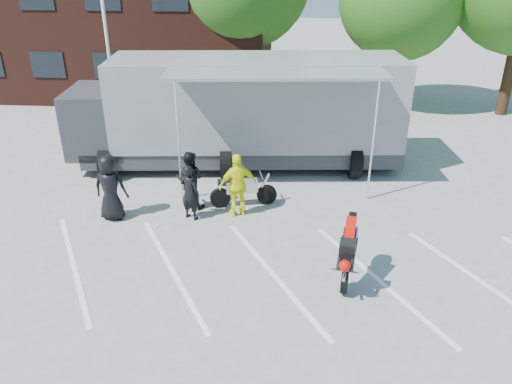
# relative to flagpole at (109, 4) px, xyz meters

# --- Properties ---
(ground) EXTENTS (100.00, 100.00, 0.00)m
(ground) POSITION_rel_flagpole_xyz_m (6.24, -10.00, -5.05)
(ground) COLOR #9C9C97
(ground) RESTS_ON ground
(parking_bay_lines) EXTENTS (18.09, 13.33, 0.01)m
(parking_bay_lines) POSITION_rel_flagpole_xyz_m (6.24, -9.00, -5.05)
(parking_bay_lines) COLOR white
(parking_bay_lines) RESTS_ON ground
(office_building) EXTENTS (18.00, 8.00, 7.00)m
(office_building) POSITION_rel_flagpole_xyz_m (-3.76, 8.00, -1.55)
(office_building) COLOR #401C14
(office_building) RESTS_ON ground
(flagpole) EXTENTS (1.61, 0.12, 8.00)m
(flagpole) POSITION_rel_flagpole_xyz_m (0.00, 0.00, 0.00)
(flagpole) COLOR white
(flagpole) RESTS_ON ground
(transporter_truck) EXTENTS (12.09, 6.65, 3.70)m
(transporter_truck) POSITION_rel_flagpole_xyz_m (5.04, -2.44, -5.05)
(transporter_truck) COLOR gray
(transporter_truck) RESTS_ON ground
(parked_motorcycle) EXTENTS (2.12, 1.14, 1.06)m
(parked_motorcycle) POSITION_rel_flagpole_xyz_m (5.39, -5.56, -5.05)
(parked_motorcycle) COLOR #B3B3B8
(parked_motorcycle) RESTS_ON ground
(stunt_bike_rider) EXTENTS (0.99, 1.64, 1.80)m
(stunt_bike_rider) POSITION_rel_flagpole_xyz_m (8.13, -8.97, -5.05)
(stunt_bike_rider) COLOR black
(stunt_bike_rider) RESTS_ON ground
(spectator_leather_a) EXTENTS (0.96, 0.66, 1.89)m
(spectator_leather_a) POSITION_rel_flagpole_xyz_m (1.83, -6.62, -4.11)
(spectator_leather_a) COLOR black
(spectator_leather_a) RESTS_ON ground
(spectator_leather_b) EXTENTS (0.69, 0.59, 1.60)m
(spectator_leather_b) POSITION_rel_flagpole_xyz_m (4.00, -6.45, -4.25)
(spectator_leather_b) COLOR black
(spectator_leather_b) RESTS_ON ground
(spectator_leather_c) EXTENTS (0.91, 0.75, 1.72)m
(spectator_leather_c) POSITION_rel_flagpole_xyz_m (3.86, -5.76, -4.19)
(spectator_leather_c) COLOR black
(spectator_leather_c) RESTS_ON ground
(spectator_hivis) EXTENTS (1.17, 0.81, 1.84)m
(spectator_hivis) POSITION_rel_flagpole_xyz_m (5.30, -6.13, -4.13)
(spectator_hivis) COLOR #FFFE0D
(spectator_hivis) RESTS_ON ground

